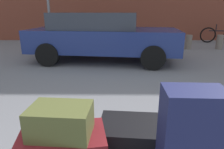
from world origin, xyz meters
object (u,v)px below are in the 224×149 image
Objects in this scene: bollard_kerb_mid at (220,42)px; no_parking_sign at (49,6)px; suitcase_black_front_left at (135,136)px; bollard_kerb_near at (188,42)px; bicycle_leaning at (220,35)px; duffel_bag_olive_topmost_pile at (61,121)px; suitcase_navy_stacked_top at (189,144)px; parked_car at (102,36)px.

no_parking_sign is (-5.99, -2.15, 1.30)m from bollard_kerb_mid.
suitcase_black_front_left reaches higher than bollard_kerb_near.
bollard_kerb_near is 1.23m from bollard_kerb_mid.
bicycle_leaning is (4.83, 8.15, -0.09)m from suitcase_black_front_left.
duffel_bag_olive_topmost_pile is 10.01m from bicycle_leaning.
parked_car reaches higher than suitcase_navy_stacked_top.
duffel_bag_olive_topmost_pile is at bearing -146.77° from suitcase_black_front_left.
bollard_kerb_mid is (4.55, 1.89, -0.48)m from parked_car.
bollard_kerb_mid is (3.74, 6.94, -0.42)m from suitcase_navy_stacked_top.
bollard_kerb_near is 0.22× the size of no_parking_sign.
parked_car is at bearing -150.31° from bollard_kerb_near.
suitcase_navy_stacked_top is at bearing -4.53° from duffel_bag_olive_topmost_pile.
parked_car is 1.68m from no_parking_sign.
no_parking_sign reaches higher than suitcase_navy_stacked_top.
bicycle_leaning is (5.36, 3.52, -0.39)m from parked_car.
suitcase_navy_stacked_top is at bearing -118.31° from bollard_kerb_mid.
duffel_bag_olive_topmost_pile is 0.09× the size of parked_car.
suitcase_navy_stacked_top is 0.28× the size of no_parking_sign.
bollard_kerb_near is 1.00× the size of bollard_kerb_mid.
no_parking_sign is (-1.44, -0.26, 0.82)m from parked_car.
bollard_kerb_near is at bearing 71.77° from suitcase_black_front_left.
no_parking_sign is at bearing -160.21° from bollard_kerb_mid.
no_parking_sign is (-1.43, 4.66, 0.80)m from duffel_bag_olive_topmost_pile.
duffel_bag_olive_topmost_pile is at bearing -122.45° from bicycle_leaning.
duffel_bag_olive_topmost_pile is 0.72× the size of bollard_kerb_near.
bicycle_leaning is 2.61m from bollard_kerb_near.
suitcase_black_front_left is at bearing 32.84° from duffel_bag_olive_topmost_pile.
bollard_kerb_near is (3.32, 1.89, -0.48)m from parked_car.
suitcase_navy_stacked_top reaches higher than suitcase_black_front_left.
parked_car reaches higher than bollard_kerb_near.
bicycle_leaning is at bearing 64.31° from suitcase_black_front_left.
suitcase_black_front_left is at bearing -120.64° from bicycle_leaning.
no_parking_sign is (-4.76, -2.15, 1.30)m from bollard_kerb_near.
duffel_bag_olive_topmost_pile reaches higher than suitcase_black_front_left.
bicycle_leaning reaches higher than suitcase_black_front_left.
parked_car is (0.01, 4.92, -0.02)m from duffel_bag_olive_topmost_pile.
no_parking_sign is (-1.97, 4.37, 1.12)m from suitcase_black_front_left.
duffel_bag_olive_topmost_pile is at bearing -72.93° from no_parking_sign.
bollard_kerb_near is (-2.03, -1.63, -0.09)m from bicycle_leaning.
parked_car is at bearing 10.27° from no_parking_sign.
no_parking_sign reaches higher than bicycle_leaning.
no_parking_sign reaches higher than parked_car.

